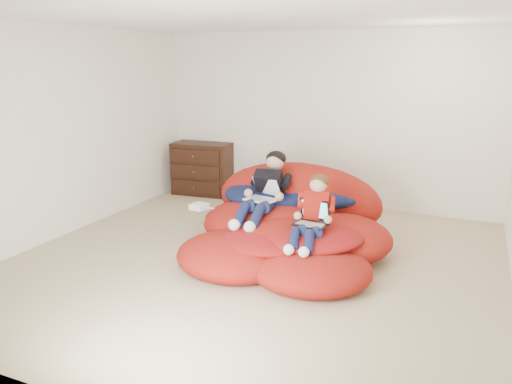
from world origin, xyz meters
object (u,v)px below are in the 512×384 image
younger_boy (313,211)px  laptop_white (263,194)px  dresser (202,169)px  laptop_black (312,218)px  older_boy (266,188)px  beanbag_pile (289,225)px

younger_boy → laptop_white: (-0.71, 0.40, 0.01)m
dresser → laptop_black: dresser is taller
dresser → laptop_black: 3.32m
older_boy → younger_boy: bearing=-33.9°
older_boy → younger_boy: 0.86m
beanbag_pile → older_boy: size_ratio=2.14×
older_boy → laptop_white: (0.00, -0.08, -0.05)m
dresser → laptop_white: bearing=-44.4°
dresser → younger_boy: 3.32m
dresser → beanbag_pile: 2.70m
dresser → older_boy: bearing=-43.1°
laptop_white → laptop_black: bearing=-30.1°
younger_boy → laptop_white: 0.81m
beanbag_pile → laptop_black: (0.41, -0.48, 0.28)m
laptop_black → younger_boy: bearing=90.0°
younger_boy → older_boy: bearing=146.1°
beanbag_pile → laptop_white: bearing=-167.5°
dresser → laptop_black: bearing=-40.9°
beanbag_pile → older_boy: older_boy is taller
older_boy → laptop_black: (0.71, -0.49, -0.13)m
dresser → laptop_black: size_ratio=2.67×
laptop_black → dresser: bearing=139.1°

